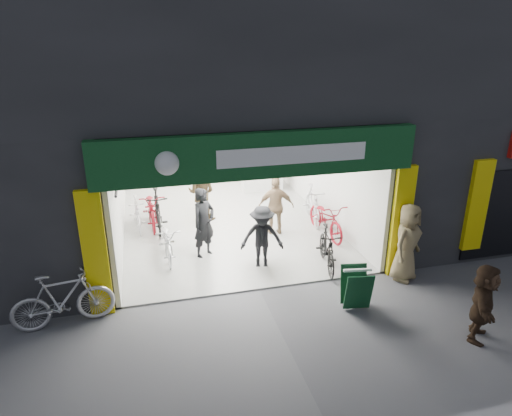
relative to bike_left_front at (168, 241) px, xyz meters
name	(u,v)px	position (x,y,z in m)	size (l,w,h in m)	color
ground	(260,290)	(1.80, -2.05, -0.45)	(60.00, 60.00, 0.00)	#56565B
building	(246,67)	(2.71, 2.93, 3.87)	(17.00, 10.27, 8.00)	#232326
bike_left_front	(168,241)	(0.00, 0.00, 0.00)	(0.60, 1.71, 0.90)	silver
bike_left_midfront	(157,211)	(-0.14, 1.78, 0.13)	(0.54, 1.92, 1.16)	black
bike_left_midback	(152,209)	(-0.28, 2.18, 0.08)	(0.70, 2.00, 1.05)	maroon
bike_left_back	(137,214)	(-0.70, 1.99, 0.02)	(0.44, 1.57, 0.95)	silver
bike_right_front	(327,248)	(3.60, -1.45, 0.05)	(0.47, 1.67, 1.01)	black
bike_right_mid	(326,219)	(4.30, 0.28, 0.05)	(0.67, 1.91, 1.01)	maroon
bike_right_back	(313,205)	(4.30, 1.31, 0.09)	(0.50, 1.78, 1.07)	#AEAEB3
parked_bike	(63,300)	(-2.11, -2.35, 0.11)	(0.53, 1.87, 1.12)	#B4B3B8
customer_a	(204,223)	(0.90, -0.15, 0.44)	(0.65, 0.43, 1.79)	black
customer_b	(201,193)	(1.17, 2.29, 0.39)	(0.82, 0.64, 1.68)	#372A19
customer_c	(262,238)	(2.12, -1.05, 0.33)	(1.00, 0.58, 1.56)	black
customer_d	(276,206)	(2.99, 0.69, 0.38)	(0.97, 0.41, 1.66)	#81664B
pedestrian_near	(407,242)	(5.10, -2.35, 0.45)	(0.88, 0.57, 1.80)	olive
pedestrian_far	(483,303)	(5.24, -4.64, 0.29)	(1.38, 0.44, 1.49)	#382619
sandwich_board	(356,287)	(3.52, -3.16, 0.01)	(0.62, 0.64, 0.84)	#0D371C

